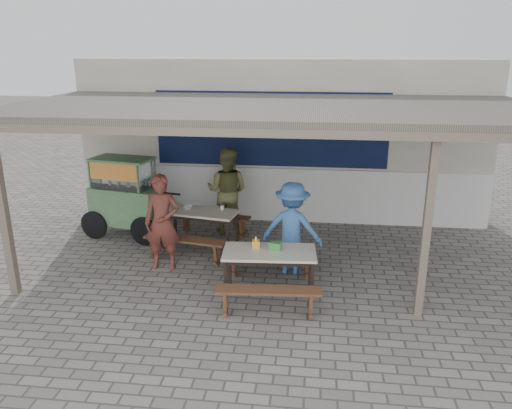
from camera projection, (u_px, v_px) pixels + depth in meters
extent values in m
plane|color=slate|center=(265.00, 278.00, 8.47)|extent=(60.00, 60.00, 0.00)
cube|color=silver|center=(282.00, 138.00, 11.35)|extent=(9.00, 1.20, 3.50)
cube|color=white|center=(279.00, 195.00, 11.10)|extent=(9.00, 0.10, 1.20)
cube|color=#0F1748|center=(271.00, 129.00, 10.70)|extent=(5.00, 0.03, 1.60)
cube|color=#635D54|center=(272.00, 107.00, 8.58)|extent=(9.00, 4.20, 0.12)
cube|color=#6F5F53|center=(258.00, 133.00, 6.67)|extent=(9.00, 0.12, 0.12)
cube|color=#6F5F53|center=(4.00, 212.00, 7.56)|extent=(0.12, 0.12, 2.70)
cube|color=#6F5F53|center=(427.00, 227.00, 6.94)|extent=(0.11, 0.11, 2.70)
cube|color=beige|center=(200.00, 212.00, 9.53)|extent=(1.53, 0.88, 0.04)
cube|color=black|center=(200.00, 215.00, 9.55)|extent=(1.42, 0.76, 0.06)
cube|color=black|center=(163.00, 231.00, 9.60)|extent=(0.05, 0.05, 0.71)
cube|color=black|center=(228.00, 239.00, 9.23)|extent=(0.05, 0.05, 0.71)
cube|color=black|center=(175.00, 223.00, 10.07)|extent=(0.05, 0.05, 0.71)
cube|color=black|center=(237.00, 229.00, 9.70)|extent=(0.05, 0.05, 0.71)
cube|color=brown|center=(185.00, 239.00, 8.99)|extent=(1.57, 0.55, 0.04)
cube|color=brown|center=(155.00, 247.00, 9.23)|extent=(0.10, 0.28, 0.41)
cube|color=brown|center=(217.00, 255.00, 8.88)|extent=(0.10, 0.28, 0.41)
cube|color=brown|center=(214.00, 215.00, 10.26)|extent=(1.57, 0.55, 0.04)
cube|color=brown|center=(187.00, 223.00, 10.51)|extent=(0.10, 0.28, 0.41)
cube|color=brown|center=(242.00, 229.00, 10.16)|extent=(0.10, 0.28, 0.41)
cube|color=beige|center=(269.00, 252.00, 7.67)|extent=(1.47, 0.81, 0.04)
cube|color=black|center=(269.00, 256.00, 7.69)|extent=(1.36, 0.71, 0.06)
cube|color=black|center=(226.00, 282.00, 7.53)|extent=(0.05, 0.05, 0.71)
cube|color=black|center=(312.00, 284.00, 7.47)|extent=(0.05, 0.05, 0.71)
cube|color=black|center=(230.00, 266.00, 8.10)|extent=(0.05, 0.05, 0.71)
cube|color=black|center=(310.00, 267.00, 8.03)|extent=(0.05, 0.05, 0.71)
cube|color=brown|center=(268.00, 290.00, 7.12)|extent=(1.54, 0.38, 0.04)
cube|color=brown|center=(226.00, 303.00, 7.22)|extent=(0.07, 0.28, 0.41)
cube|color=brown|center=(311.00, 305.00, 7.16)|extent=(0.07, 0.28, 0.41)
cube|color=brown|center=(270.00, 253.00, 8.40)|extent=(1.54, 0.38, 0.04)
cube|color=brown|center=(234.00, 264.00, 8.50)|extent=(0.07, 0.28, 0.41)
cube|color=brown|center=(306.00, 266.00, 8.44)|extent=(0.07, 0.28, 0.41)
cube|color=#628C5D|center=(128.00, 204.00, 10.18)|extent=(1.52, 0.98, 0.73)
cube|color=#628C5D|center=(129.00, 222.00, 10.30)|extent=(1.46, 0.93, 0.05)
cylinder|color=black|center=(94.00, 225.00, 10.11)|extent=(0.58, 0.16, 0.58)
cylinder|color=black|center=(144.00, 231.00, 9.77)|extent=(0.58, 0.16, 0.58)
cube|color=silver|center=(123.00, 173.00, 10.00)|extent=(1.24, 0.83, 0.57)
cube|color=#628C5D|center=(122.00, 159.00, 9.91)|extent=(1.29, 0.88, 0.04)
cube|color=orange|center=(113.00, 172.00, 9.67)|extent=(1.03, 0.22, 0.33)
cylinder|color=black|center=(163.00, 193.00, 9.84)|extent=(0.72, 0.18, 0.04)
imported|color=brown|center=(162.00, 223.00, 8.61)|extent=(0.64, 0.43, 1.69)
imported|color=brown|center=(227.00, 191.00, 10.26)|extent=(0.98, 0.82, 1.82)
imported|color=#3B6AAD|center=(292.00, 228.00, 8.48)|extent=(1.12, 0.76, 1.61)
cube|color=orange|center=(256.00, 244.00, 7.79)|extent=(0.13, 0.13, 0.12)
cube|color=#39803A|center=(275.00, 246.00, 7.70)|extent=(0.20, 0.15, 0.12)
cylinder|color=silver|center=(222.00, 207.00, 9.60)|extent=(0.07, 0.07, 0.08)
imported|color=silver|center=(188.00, 207.00, 9.67)|extent=(0.21, 0.21, 0.05)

